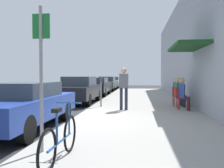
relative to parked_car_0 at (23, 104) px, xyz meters
The scene contains 18 objects.
ground_plane 1.84m from the parked_car_0, 49.87° to the left, with size 60.00×60.00×0.00m, color #2D2D30.
sidewalk_slab 4.75m from the parked_car_0, 44.61° to the left, with size 4.50×32.00×0.12m, color #9E9B93.
building_facade 7.02m from the parked_car_0, 29.89° to the left, with size 1.40×32.00×6.02m.
parked_car_0 is the anchor object (origin of this frame).
parked_car_1 6.27m from the parked_car_0, 90.00° to the left, with size 1.80×4.40×1.45m.
parked_car_2 11.56m from the parked_car_0, 90.00° to the left, with size 1.80×4.40×1.36m.
parked_car_3 17.51m from the parked_car_0, 90.00° to the left, with size 1.80×4.40×1.42m.
parked_car_4 22.87m from the parked_car_0, 90.00° to the left, with size 1.80×4.40×1.39m.
parking_meter 4.40m from the parked_car_0, 69.37° to the left, with size 0.12×0.10×1.32m.
street_sign 2.82m from the parked_car_0, 55.68° to the right, with size 0.32×0.06×2.60m.
bicycle_0 3.33m from the parked_car_0, 53.00° to the right, with size 0.46×1.71×0.90m.
cafe_chair_0 6.02m from the parked_car_0, 34.61° to the left, with size 0.55×0.55×0.87m.
seated_patron_0 6.06m from the parked_car_0, 34.17° to the left, with size 0.50×0.46×1.29m.
cafe_chair_1 6.57m from the parked_car_0, 41.13° to the left, with size 0.50×0.50×0.87m.
seated_patron_1 6.62m from the parked_car_0, 40.85° to the left, with size 0.47×0.41×1.29m.
cafe_chair_2 7.06m from the parked_car_0, 45.48° to the left, with size 0.50×0.50×0.87m.
seated_patron_2 7.10m from the parked_car_0, 45.09° to the left, with size 0.46×0.40×1.29m.
pedestrian_standing 4.11m from the parked_car_0, 49.90° to the left, with size 0.36×0.22×1.70m.
Camera 1 is at (2.13, -7.50, 1.48)m, focal length 37.48 mm.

